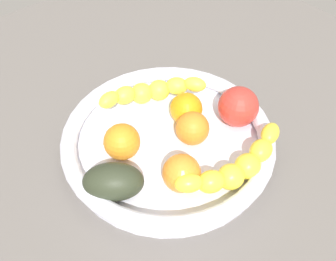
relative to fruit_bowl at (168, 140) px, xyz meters
The scene contains 10 objects.
kitchen_counter 3.91cm from the fruit_bowl, ahead, with size 120.00×120.00×3.00cm, color #645F5B.
fruit_bowl is the anchor object (origin of this frame).
banana_draped_left 13.38cm from the fruit_bowl, 103.46° to the left, with size 21.90×7.34×5.00cm.
banana_draped_right 10.44cm from the fruit_bowl, 112.83° to the right, with size 18.72×11.15×5.08cm.
orange_front 6.66cm from the fruit_bowl, 162.11° to the right, with size 5.80×5.80×5.80cm, color orange.
orange_mid_left 4.82cm from the fruit_bowl, 147.57° to the left, with size 5.77×5.77×5.77cm, color orange.
orange_mid_right 8.37cm from the fruit_bowl, 22.08° to the right, with size 6.08×6.08×6.08cm, color orange.
orange_rear 9.48cm from the fruit_bowl, 62.41° to the left, with size 6.05×6.05×6.05cm, color orange.
tomato_red 13.72cm from the fruit_bowl, 161.88° to the left, with size 7.22×7.22×7.22cm, color red.
avocado_dark 13.47cm from the fruit_bowl, 10.88° to the left, with size 9.34×6.03×5.80cm, color #2E3524.
Camera 1 is at (29.84, 34.68, 57.56)cm, focal length 43.07 mm.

